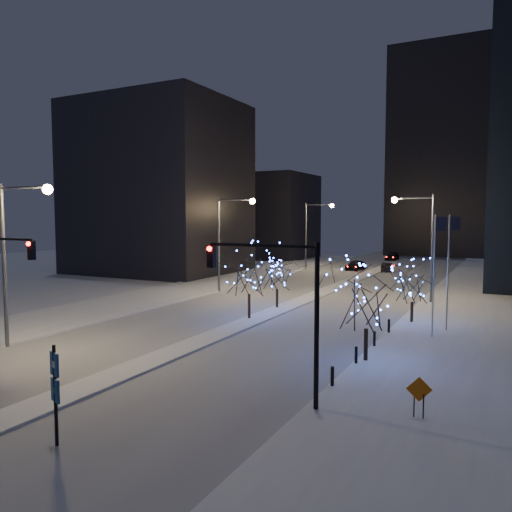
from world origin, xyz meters
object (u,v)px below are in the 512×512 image
Objects in this scene: street_lamp_w_near at (15,242)px; car_near at (356,265)px; holiday_tree_plaza_far at (413,283)px; traffic_signal_east at (282,295)px; street_lamp_w_mid at (227,231)px; street_lamp_east at (422,233)px; street_lamp_w_far at (313,226)px; construction_sign at (419,393)px; holiday_tree_median_far at (277,273)px; car_mid at (387,267)px; holiday_tree_median_near at (249,271)px; car_far at (392,256)px; holiday_tree_plaza_near at (367,297)px; wayfinding_sign at (55,384)px.

street_lamp_w_near is 53.29m from car_near.
traffic_signal_east is at bearing -96.05° from holiday_tree_plaza_far.
street_lamp_w_mid reaches higher than traffic_signal_east.
street_lamp_w_mid is 1.00× the size of street_lamp_east.
street_lamp_w_far reaches higher than construction_sign.
construction_sign is (5.47, 0.98, -3.62)m from traffic_signal_east.
holiday_tree_median_far is at bearing -139.80° from street_lamp_east.
car_mid is 39.21m from holiday_tree_median_near.
traffic_signal_east reaches higher than car_near.
car_mid is at bearing 109.00° from street_lamp_east.
street_lamp_w_near is 1.00× the size of street_lamp_w_far.
car_far is at bearing 87.43° from construction_sign.
traffic_signal_east is 1.50× the size of holiday_tree_plaza_far.
car_mid is 2.36× the size of construction_sign.
holiday_tree_plaza_near reaches higher than car_far.
holiday_tree_median_far is (8.44, -5.94, -3.38)m from street_lamp_w_mid.
street_lamp_w_far is 2.15× the size of car_far.
holiday_tree_plaza_near is 1.22× the size of holiday_tree_plaza_far.
street_lamp_east is 17.83m from holiday_tree_median_near.
holiday_tree_median_near is at bearing 147.25° from holiday_tree_plaza_near.
car_far is 80.43m from wayfinding_sign.
street_lamp_w_near and street_lamp_w_mid have the same top height.
street_lamp_east reaches higher than construction_sign.
traffic_signal_east is (17.88, -26.00, -1.74)m from street_lamp_w_mid.
holiday_tree_median_far is (-2.00, -33.87, 2.48)m from car_mid.
car_near is 0.92× the size of holiday_tree_median_far.
wayfinding_sign is at bearing -85.15° from car_far.
street_lamp_w_mid is at bearing 90.00° from street_lamp_w_near.
car_mid is 0.83× the size of holiday_tree_plaza_far.
car_near is 0.96× the size of holiday_tree_plaza_far.
street_lamp_east reaches higher than holiday_tree_plaza_near.
car_far is at bearing 91.33° from holiday_tree_median_near.
street_lamp_east is at bearing 95.23° from holiday_tree_plaza_far.
car_far is 2.83× the size of construction_sign.
street_lamp_w_near reaches higher than holiday_tree_median_near.
car_mid is (4.60, 0.27, -0.12)m from car_near.
holiday_tree_median_near is (-10.58, -14.11, -2.64)m from street_lamp_east.
holiday_tree_plaza_near is at bearing 86.09° from wayfinding_sign.
holiday_tree_median_near reaches higher than holiday_tree_median_far.
holiday_tree_plaza_far is at bearing -57.92° from street_lamp_w_far.
wayfinding_sign is (3.98, -27.06, -0.91)m from holiday_tree_median_far.
street_lamp_w_near is 2.77× the size of wayfinding_sign.
holiday_tree_plaza_far is (0.89, -9.77, -3.37)m from street_lamp_east.
street_lamp_w_far reaches higher than holiday_tree_median_near.
car_mid is at bearing 87.07° from holiday_tree_median_near.
street_lamp_w_far is 1.72× the size of holiday_tree_median_near.
street_lamp_w_near reaches higher than holiday_tree_plaza_near.
car_near reaches higher than car_mid.
street_lamp_east reaches higher than wayfinding_sign.
traffic_signal_east is 6.63m from construction_sign.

